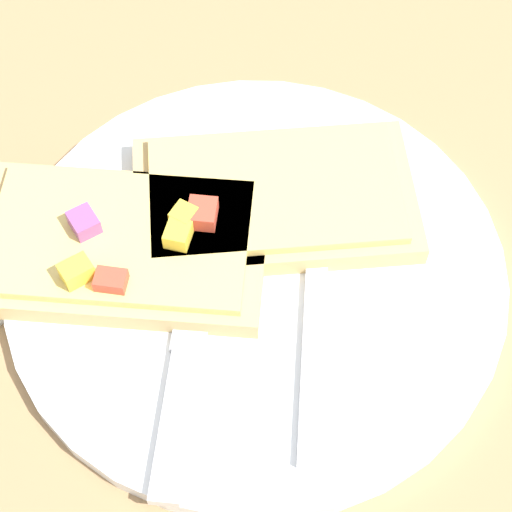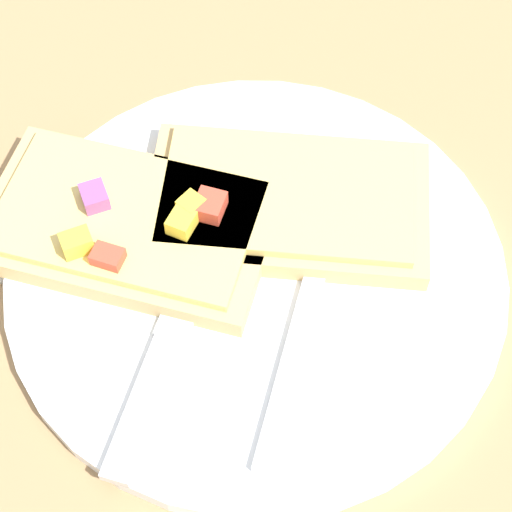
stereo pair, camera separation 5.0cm
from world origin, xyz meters
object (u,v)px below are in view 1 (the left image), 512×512
object	(u,v)px
pizza_slice_corner	(120,244)
plate	(256,270)
pizza_slice_main	(273,197)
knife	(189,338)
fork	(316,275)

from	to	relation	value
pizza_slice_corner	plate	bearing A→B (deg)	178.78
plate	pizza_slice_main	world-z (taller)	pizza_slice_main
plate	knife	size ratio (longest dim) A/B	1.54
plate	pizza_slice_main	distance (m)	0.05
pizza_slice_main	pizza_slice_corner	size ratio (longest dim) A/B	0.97
plate	pizza_slice_main	bearing A→B (deg)	26.59
plate	pizza_slice_corner	distance (m)	0.08
fork	knife	size ratio (longest dim) A/B	0.92
knife	pizza_slice_main	world-z (taller)	pizza_slice_main
pizza_slice_main	fork	bearing A→B (deg)	-68.93
knife	pizza_slice_corner	xyz separation A→B (m)	(0.02, 0.07, 0.01)
knife	pizza_slice_main	bearing A→B (deg)	-21.88
plate	knife	world-z (taller)	knife
plate	fork	distance (m)	0.04
knife	pizza_slice_main	size ratio (longest dim) A/B	1.00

